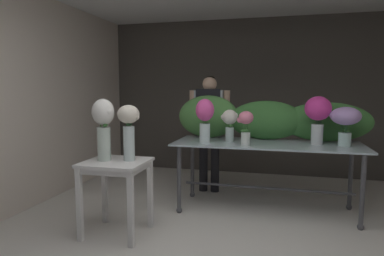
% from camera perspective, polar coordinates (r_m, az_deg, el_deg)
% --- Properties ---
extents(ground_plane, '(8.31, 8.31, 0.00)m').
position_cam_1_polar(ground_plane, '(4.38, 6.90, -13.01)').
color(ground_plane, silver).
extents(wall_back, '(4.97, 0.12, 2.65)m').
position_cam_1_polar(wall_back, '(6.01, 9.49, 5.11)').
color(wall_back, '#4C4742').
rests_on(wall_back, ground).
extents(wall_left, '(0.12, 3.90, 2.65)m').
position_cam_1_polar(wall_left, '(5.09, -21.90, 4.50)').
color(wall_left, beige).
rests_on(wall_left, ground).
extents(display_table_glass, '(2.18, 0.83, 0.84)m').
position_cam_1_polar(display_table_glass, '(4.14, 12.37, -4.15)').
color(display_table_glass, '#B0C2CC').
rests_on(display_table_glass, ground).
extents(side_table_white, '(0.61, 0.57, 0.75)m').
position_cam_1_polar(side_table_white, '(3.51, -12.61, -7.25)').
color(side_table_white, white).
rests_on(side_table_white, ground).
extents(florist, '(0.58, 0.24, 1.65)m').
position_cam_1_polar(florist, '(4.81, 2.92, 1.18)').
color(florist, '#232328').
rests_on(florist, ground).
extents(foliage_backdrop, '(2.38, 0.31, 0.55)m').
position_cam_1_polar(foliage_backdrop, '(4.38, 11.28, 1.45)').
color(foliage_backdrop, '#477F3D').
rests_on(foliage_backdrop, display_table_glass).
extents(vase_lilac_snapdragons, '(0.34, 0.32, 0.44)m').
position_cam_1_polar(vase_lilac_snapdragons, '(4.13, 24.25, 1.27)').
color(vase_lilac_snapdragons, silver).
rests_on(vase_lilac_snapdragons, display_table_glass).
extents(vase_fuchsia_dahlias, '(0.22, 0.22, 0.52)m').
position_cam_1_polar(vase_fuchsia_dahlias, '(4.00, 2.21, 1.89)').
color(vase_fuchsia_dahlias, silver).
rests_on(vase_fuchsia_dahlias, display_table_glass).
extents(vase_rosy_carnations, '(0.18, 0.17, 0.39)m').
position_cam_1_polar(vase_rosy_carnations, '(3.84, 8.94, 0.42)').
color(vase_rosy_carnations, silver).
rests_on(vase_rosy_carnations, display_table_glass).
extents(vase_ivory_hydrangea, '(0.21, 0.18, 0.39)m').
position_cam_1_polar(vase_ivory_hydrangea, '(4.12, 6.30, 0.99)').
color(vase_ivory_hydrangea, silver).
rests_on(vase_ivory_hydrangea, display_table_glass).
extents(vase_magenta_lilies, '(0.29, 0.29, 0.55)m').
position_cam_1_polar(vase_magenta_lilies, '(4.12, 20.34, 2.26)').
color(vase_magenta_lilies, silver).
rests_on(vase_magenta_lilies, display_table_glass).
extents(vase_white_roses_tall, '(0.22, 0.22, 0.61)m').
position_cam_1_polar(vase_white_roses_tall, '(3.48, -14.59, 0.54)').
color(vase_white_roses_tall, silver).
rests_on(vase_white_roses_tall, side_table_white).
extents(vase_cream_lisianthus_tall, '(0.23, 0.22, 0.56)m').
position_cam_1_polar(vase_cream_lisianthus_tall, '(3.43, -10.57, 0.22)').
color(vase_cream_lisianthus_tall, silver).
rests_on(vase_cream_lisianthus_tall, side_table_white).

